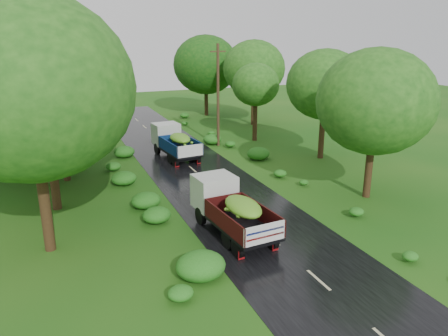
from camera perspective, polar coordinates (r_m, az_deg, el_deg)
ground at (r=18.39m, az=12.26°, el=-14.15°), size 120.00×120.00×0.00m
road at (r=22.14m, az=4.95°, el=-8.07°), size 6.50×80.00×0.02m
road_lines at (r=22.94m, az=3.80°, el=-7.06°), size 0.12×69.60×0.00m
truck_near at (r=21.28m, az=0.82°, el=-5.04°), size 2.55×5.96×2.44m
truck_far at (r=34.41m, az=-6.54°, el=3.58°), size 2.60×5.95×2.43m
utility_pole at (r=37.33m, az=-0.78°, el=9.55°), size 1.50×0.43×8.62m
trees_left at (r=34.49m, az=-24.27°, el=11.07°), size 8.17×33.38×9.54m
trees_right at (r=39.88m, az=5.51°, el=11.75°), size 6.72×32.80×7.64m
shrubs at (r=29.73m, az=-2.93°, el=-0.59°), size 11.90×44.00×0.70m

